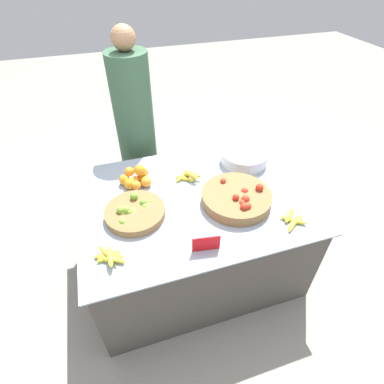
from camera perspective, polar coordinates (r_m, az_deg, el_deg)
ground_plane at (r=2.47m, az=-0.00°, el=-13.03°), size 12.00×12.00×0.00m
market_table at (r=2.20m, az=-0.00°, el=-7.75°), size 1.46×1.12×0.68m
lime_bowl at (r=1.85m, az=-10.83°, el=-3.78°), size 0.37×0.37×0.09m
tomato_basket at (r=1.92m, az=8.50°, el=-1.09°), size 0.44×0.44×0.11m
orange_pile at (r=2.08m, az=-10.48°, el=2.70°), size 0.21×0.19×0.14m
metal_bowl at (r=2.28m, az=9.88°, el=6.59°), size 0.35×0.35×0.09m
price_sign at (r=1.63m, az=2.72°, el=-9.83°), size 0.15×0.03×0.10m
banana_bunch_middle_left at (r=2.10m, az=-0.68°, el=3.11°), size 0.19×0.14×0.06m
banana_bunch_front_left at (r=1.67m, az=-15.48°, el=-11.69°), size 0.17×0.17×0.06m
banana_bunch_middle_right at (r=1.89m, az=18.63°, el=-5.05°), size 0.16×0.18×0.04m
vendor_person at (r=2.58m, az=-10.49°, el=10.47°), size 0.31×0.31×1.55m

